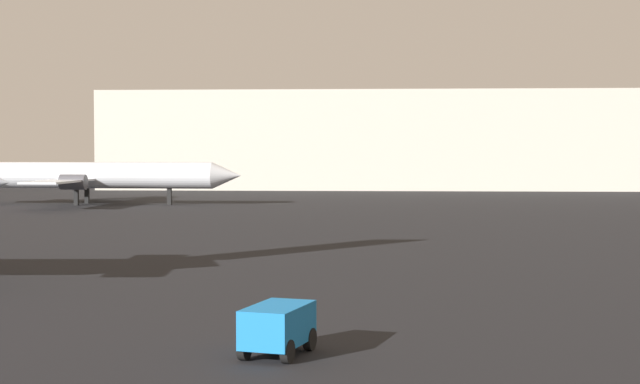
{
  "coord_description": "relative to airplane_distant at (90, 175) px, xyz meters",
  "views": [
    {
      "loc": [
        -1.59,
        -13.44,
        5.36
      ],
      "look_at": [
        -5.51,
        48.53,
        2.6
      ],
      "focal_mm": 54.83,
      "sensor_mm": 36.0,
      "label": 1
    }
  ],
  "objects": [
    {
      "name": "airplane_distant",
      "position": [
        0.0,
        0.0,
        0.0
      ],
      "size": [
        28.76,
        23.14,
        8.37
      ],
      "rotation": [
        0.0,
        0.0,
        -0.02
      ],
      "color": "silver",
      "rests_on": "ground_plane"
    },
    {
      "name": "baggage_cart",
      "position": [
        25.28,
        -67.02,
        -2.05
      ],
      "size": [
        1.92,
        2.66,
        1.3
      ],
      "rotation": [
        0.0,
        0.0,
        4.45
      ],
      "color": "#1972BF",
      "rests_on": "ground_plane"
    },
    {
      "name": "terminal_building",
      "position": [
        37.49,
        45.22,
        3.65
      ],
      "size": [
        93.01,
        27.2,
        12.9
      ],
      "primitive_type": "cube",
      "color": "beige",
      "rests_on": "ground_plane"
    }
  ]
}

